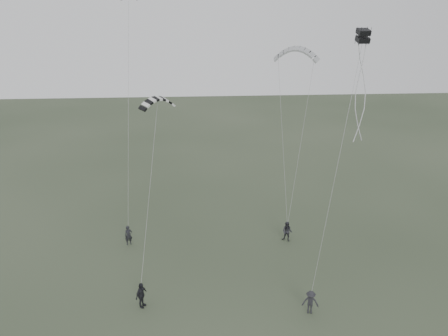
{
  "coord_description": "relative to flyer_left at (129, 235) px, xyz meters",
  "views": [
    {
      "loc": [
        -0.87,
        -24.8,
        18.73
      ],
      "look_at": [
        1.35,
        5.91,
        7.2
      ],
      "focal_mm": 35.0,
      "sensor_mm": 36.0,
      "label": 1
    }
  ],
  "objects": [
    {
      "name": "flyer_far",
      "position": [
        12.81,
        -9.59,
        -0.02
      ],
      "size": [
        1.17,
        0.82,
        1.64
      ],
      "primitive_type": "imported",
      "rotation": [
        0.0,
        0.0,
        -0.22
      ],
      "color": "#232227",
      "rests_on": "ground"
    },
    {
      "name": "flyer_center",
      "position": [
        1.9,
        -8.17,
        0.06
      ],
      "size": [
        0.91,
        1.13,
        1.79
      ],
      "primitive_type": "imported",
      "rotation": [
        0.0,
        0.0,
        1.04
      ],
      "color": "black",
      "rests_on": "ground"
    },
    {
      "name": "flyer_left",
      "position": [
        0.0,
        0.0,
        0.0
      ],
      "size": [
        0.7,
        0.57,
        1.67
      ],
      "primitive_type": "imported",
      "rotation": [
        0.0,
        0.0,
        0.31
      ],
      "color": "black",
      "rests_on": "ground"
    },
    {
      "name": "kite_striped",
      "position": [
        3.07,
        -1.4,
        11.67
      ],
      "size": [
        2.69,
        2.31,
        1.2
      ],
      "primitive_type": null,
      "rotation": [
        0.21,
        0.0,
        0.64
      ],
      "color": "black",
      "rests_on": "flyer_center"
    },
    {
      "name": "flyer_right",
      "position": [
        13.23,
        -0.37,
        0.03
      ],
      "size": [
        1.07,
        1.01,
        1.74
      ],
      "primitive_type": "imported",
      "rotation": [
        0.0,
        0.0,
        -0.56
      ],
      "color": "#26262B",
      "rests_on": "ground"
    },
    {
      "name": "ground",
      "position": [
        6.47,
        -7.54,
        -0.84
      ],
      "size": [
        140.0,
        140.0,
        0.0
      ],
      "primitive_type": "plane",
      "color": "#303C28",
      "rests_on": "ground"
    },
    {
      "name": "kite_pale_large",
      "position": [
        14.9,
        7.03,
        14.25
      ],
      "size": [
        4.25,
        2.8,
        1.85
      ],
      "primitive_type": null,
      "rotation": [
        0.32,
        0.0,
        -0.39
      ],
      "color": "#999C9E",
      "rests_on": "flyer_right"
    },
    {
      "name": "kite_box",
      "position": [
        15.91,
        -5.67,
        16.16
      ],
      "size": [
        0.73,
        0.88,
        0.89
      ],
      "primitive_type": null,
      "rotation": [
        0.24,
        0.0,
        0.04
      ],
      "color": "black",
      "rests_on": "flyer_far"
    }
  ]
}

